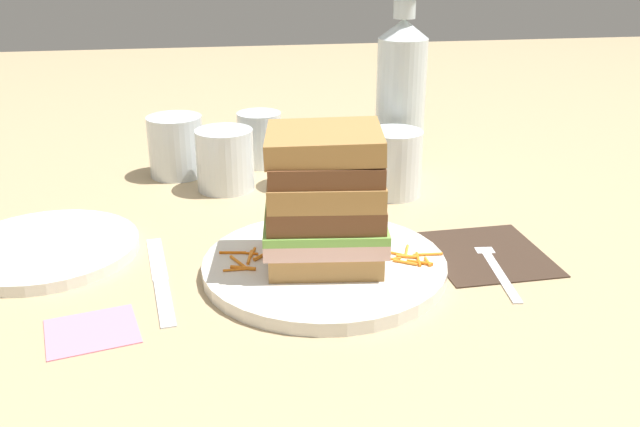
% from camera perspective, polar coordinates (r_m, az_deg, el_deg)
% --- Properties ---
extents(ground_plane, '(3.00, 3.00, 0.00)m').
position_cam_1_polar(ground_plane, '(0.75, 1.42, -4.19)').
color(ground_plane, tan).
extents(main_plate, '(0.25, 0.25, 0.01)m').
position_cam_1_polar(main_plate, '(0.73, 0.36, -4.31)').
color(main_plate, white).
rests_on(main_plate, ground_plane).
extents(sandwich, '(0.13, 0.12, 0.14)m').
position_cam_1_polar(sandwich, '(0.70, 0.37, 1.18)').
color(sandwich, '#A87A42').
rests_on(sandwich, main_plate).
extents(carrot_shred_0, '(0.02, 0.01, 0.00)m').
position_cam_1_polar(carrot_shred_0, '(0.74, -5.89, -3.23)').
color(carrot_shred_0, orange).
rests_on(carrot_shred_0, main_plate).
extents(carrot_shred_1, '(0.03, 0.01, 0.00)m').
position_cam_1_polar(carrot_shred_1, '(0.71, -6.30, -4.43)').
color(carrot_shred_1, orange).
rests_on(carrot_shred_1, main_plate).
extents(carrot_shred_2, '(0.02, 0.03, 0.00)m').
position_cam_1_polar(carrot_shred_2, '(0.72, -6.65, -3.98)').
color(carrot_shred_2, orange).
rests_on(carrot_shred_2, main_plate).
extents(carrot_shred_3, '(0.01, 0.03, 0.00)m').
position_cam_1_polar(carrot_shred_3, '(0.74, -5.78, -3.40)').
color(carrot_shred_3, orange).
rests_on(carrot_shred_3, main_plate).
extents(carrot_shred_4, '(0.01, 0.02, 0.00)m').
position_cam_1_polar(carrot_shred_4, '(0.74, -5.51, -3.18)').
color(carrot_shred_4, orange).
rests_on(carrot_shred_4, main_plate).
extents(carrot_shred_5, '(0.02, 0.02, 0.00)m').
position_cam_1_polar(carrot_shred_5, '(0.73, -4.85, -3.46)').
color(carrot_shred_5, orange).
rests_on(carrot_shred_5, main_plate).
extents(carrot_shred_6, '(0.03, 0.01, 0.00)m').
position_cam_1_polar(carrot_shred_6, '(0.74, -7.14, -3.18)').
color(carrot_shred_6, orange).
rests_on(carrot_shred_6, main_plate).
extents(carrot_shred_7, '(0.03, 0.00, 0.00)m').
position_cam_1_polar(carrot_shred_7, '(0.71, -6.66, -4.56)').
color(carrot_shred_7, orange).
rests_on(carrot_shred_7, main_plate).
extents(carrot_shred_8, '(0.01, 0.03, 0.00)m').
position_cam_1_polar(carrot_shred_8, '(0.75, 7.06, -3.07)').
color(carrot_shred_8, orange).
rests_on(carrot_shred_8, main_plate).
extents(carrot_shred_9, '(0.00, 0.02, 0.00)m').
position_cam_1_polar(carrot_shred_9, '(0.73, 8.77, -3.92)').
color(carrot_shred_9, orange).
rests_on(carrot_shred_9, main_plate).
extents(carrot_shred_10, '(0.02, 0.00, 0.00)m').
position_cam_1_polar(carrot_shred_10, '(0.73, 5.80, -3.70)').
color(carrot_shred_10, orange).
rests_on(carrot_shred_10, main_plate).
extents(carrot_shred_11, '(0.03, 0.02, 0.00)m').
position_cam_1_polar(carrot_shred_11, '(0.74, 6.68, -3.36)').
color(carrot_shred_11, orange).
rests_on(carrot_shred_11, main_plate).
extents(carrot_shred_12, '(0.02, 0.01, 0.00)m').
position_cam_1_polar(carrot_shred_12, '(0.74, 7.05, -3.49)').
color(carrot_shred_12, orange).
rests_on(carrot_shred_12, main_plate).
extents(carrot_shred_13, '(0.02, 0.02, 0.00)m').
position_cam_1_polar(carrot_shred_13, '(0.72, 6.97, -3.97)').
color(carrot_shred_13, orange).
rests_on(carrot_shred_13, main_plate).
extents(carrot_shred_14, '(0.03, 0.02, 0.00)m').
position_cam_1_polar(carrot_shred_14, '(0.72, 8.15, -3.97)').
color(carrot_shred_14, orange).
rests_on(carrot_shred_14, main_plate).
extents(carrot_shred_15, '(0.03, 0.00, 0.00)m').
position_cam_1_polar(carrot_shred_15, '(0.74, 8.77, -3.31)').
color(carrot_shred_15, orange).
rests_on(carrot_shred_15, main_plate).
extents(carrot_shred_16, '(0.01, 0.03, 0.00)m').
position_cam_1_polar(carrot_shred_16, '(0.73, 8.02, -3.72)').
color(carrot_shred_16, orange).
rests_on(carrot_shred_16, main_plate).
extents(napkin_dark, '(0.13, 0.14, 0.00)m').
position_cam_1_polar(napkin_dark, '(0.79, 13.44, -3.17)').
color(napkin_dark, '#38281E').
rests_on(napkin_dark, ground_plane).
extents(fork, '(0.03, 0.17, 0.00)m').
position_cam_1_polar(fork, '(0.77, 13.90, -3.67)').
color(fork, silver).
rests_on(fork, napkin_dark).
extents(knife, '(0.04, 0.20, 0.00)m').
position_cam_1_polar(knife, '(0.73, -12.86, -5.30)').
color(knife, silver).
rests_on(knife, ground_plane).
extents(juice_glass, '(0.07, 0.07, 0.09)m').
position_cam_1_polar(juice_glass, '(0.94, 6.02, 3.80)').
color(juice_glass, white).
rests_on(juice_glass, ground_plane).
extents(water_bottle, '(0.07, 0.07, 0.26)m').
position_cam_1_polar(water_bottle, '(1.00, 6.60, 9.51)').
color(water_bottle, silver).
rests_on(water_bottle, ground_plane).
extents(empty_tumbler_0, '(0.07, 0.07, 0.08)m').
position_cam_1_polar(empty_tumbler_0, '(0.96, -1.17, 4.48)').
color(empty_tumbler_0, silver).
rests_on(empty_tumbler_0, ground_plane).
extents(empty_tumbler_1, '(0.08, 0.08, 0.08)m').
position_cam_1_polar(empty_tumbler_1, '(0.96, -7.74, 4.37)').
color(empty_tumbler_1, silver).
rests_on(empty_tumbler_1, ground_plane).
extents(empty_tumbler_2, '(0.07, 0.07, 0.08)m').
position_cam_1_polar(empty_tumbler_2, '(1.06, -4.95, 6.08)').
color(empty_tumbler_2, silver).
rests_on(empty_tumbler_2, ground_plane).
extents(empty_tumbler_3, '(0.08, 0.08, 0.09)m').
position_cam_1_polar(empty_tumbler_3, '(1.03, -11.66, 5.41)').
color(empty_tumbler_3, silver).
rests_on(empty_tumbler_3, ground_plane).
extents(side_plate, '(0.20, 0.20, 0.01)m').
position_cam_1_polar(side_plate, '(0.83, -21.43, -2.69)').
color(side_plate, white).
rests_on(side_plate, ground_plane).
extents(napkin_pink, '(0.09, 0.09, 0.00)m').
position_cam_1_polar(napkin_pink, '(0.66, -18.11, -9.06)').
color(napkin_pink, pink).
rests_on(napkin_pink, ground_plane).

